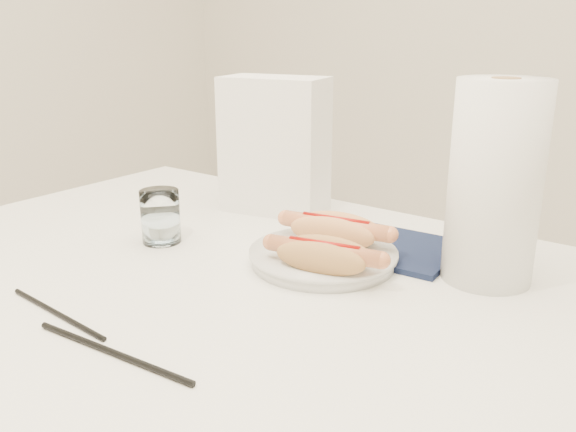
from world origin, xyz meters
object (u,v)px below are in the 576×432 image
Objects in this scene: table at (243,311)px; hotdog_right at (324,256)px; hotdog_left at (335,230)px; paper_towel_roll at (495,183)px; plate at (323,258)px; napkin_box at (275,145)px; water_glass at (160,216)px.

hotdog_right reaches higher than table.
paper_towel_roll reaches higher than hotdog_left.
table is 0.14m from plate.
plate is 1.22× the size of hotdog_left.
hotdog_left is 1.06× the size of hotdog_right.
napkin_box is (-0.15, 0.27, 0.18)m from table.
hotdog_right is at bearing -140.64° from paper_towel_roll.
hotdog_right is 0.59× the size of paper_towel_roll.
table is 0.15m from hotdog_right.
paper_towel_roll is (0.48, 0.17, 0.09)m from water_glass.
water_glass reaches higher than hotdog_left.
napkin_box is (0.04, 0.25, 0.08)m from water_glass.
hotdog_right is at bearing -53.00° from napkin_box.
paper_towel_roll is at bearing 23.13° from plate.
plate is at bearing 112.30° from hotdog_right.
plate is 1.30× the size of hotdog_right.
napkin_box is at bearing 127.20° from hotdog_right.
napkin_box is 0.44m from paper_towel_roll.
napkin_box reaches higher than water_glass.
table is 0.39m from paper_towel_roll.
napkin_box is (-0.22, 0.13, 0.09)m from hotdog_left.
table is 0.22m from water_glass.
plate is 0.26m from paper_towel_roll.
table is at bearing -72.96° from napkin_box.
table is 7.34× the size of hotdog_right.
hotdog_left is (-0.01, 0.04, 0.03)m from plate.
table is 5.65× the size of plate.
water_glass is 0.32× the size of paper_towel_roll.
hotdog_left is at bearing 97.24° from plate.
plate is 0.07m from hotdog_right.
plate is 2.44× the size of water_glass.
napkin_box reaches higher than plate.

